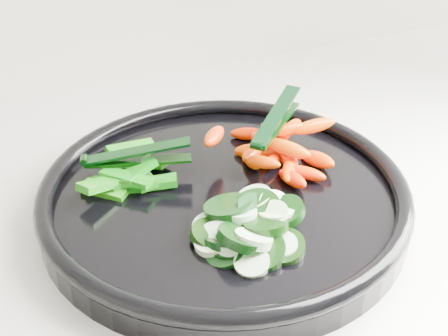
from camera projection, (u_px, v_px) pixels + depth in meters
name	position (u px, v px, depth m)	size (l,w,h in m)	color
veggie_tray	(224.00, 197.00, 0.63)	(0.49, 0.49, 0.04)	black
cucumber_pile	(247.00, 230.00, 0.57)	(0.12, 0.12, 0.04)	black
carrot_pile	(276.00, 149.00, 0.67)	(0.16, 0.15, 0.05)	#F53600
pepper_pile	(127.00, 176.00, 0.64)	(0.11, 0.09, 0.04)	#136109
tong_carrot	(275.00, 121.00, 0.66)	(0.09, 0.09, 0.02)	black
tong_pepper	(134.00, 156.00, 0.64)	(0.11, 0.05, 0.02)	black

